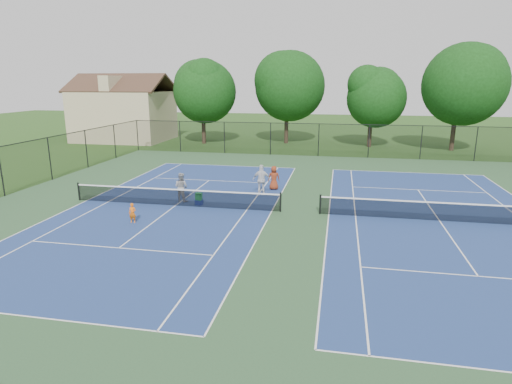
% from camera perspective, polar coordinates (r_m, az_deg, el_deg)
% --- Properties ---
extents(ground, '(140.00, 140.00, 0.00)m').
position_cam_1_polar(ground, '(22.86, 5.88, -2.80)').
color(ground, '#234716').
rests_on(ground, ground).
extents(court_pad, '(36.00, 36.00, 0.01)m').
position_cam_1_polar(court_pad, '(22.86, 5.88, -2.79)').
color(court_pad, '#2D502F').
rests_on(court_pad, ground).
extents(tennis_court_left, '(12.00, 23.83, 1.07)m').
position_cam_1_polar(tennis_court_left, '(24.42, -10.70, -1.60)').
color(tennis_court_left, navy).
rests_on(tennis_court_left, ground).
extents(tennis_court_right, '(12.00, 23.83, 1.07)m').
position_cam_1_polar(tennis_court_right, '(23.33, 23.29, -3.34)').
color(tennis_court_right, navy).
rests_on(tennis_court_right, ground).
extents(perimeter_fence, '(36.08, 36.08, 3.02)m').
position_cam_1_polar(perimeter_fence, '(22.43, 5.98, 1.11)').
color(perimeter_fence, black).
rests_on(perimeter_fence, ground).
extents(tree_back_a, '(6.80, 6.80, 9.15)m').
position_cam_1_polar(tree_back_a, '(48.10, -7.15, 13.58)').
color(tree_back_a, '#2D2116').
rests_on(tree_back_a, ground).
extents(tree_back_b, '(7.60, 7.60, 10.03)m').
position_cam_1_polar(tree_back_b, '(48.10, 4.17, 14.32)').
color(tree_back_b, '#2D2116').
rests_on(tree_back_b, ground).
extents(tree_back_c, '(6.00, 6.00, 8.40)m').
position_cam_1_polar(tree_back_c, '(46.87, 15.25, 12.49)').
color(tree_back_c, '#2D2116').
rests_on(tree_back_c, ground).
extents(tree_back_d, '(7.80, 7.80, 10.37)m').
position_cam_1_polar(tree_back_d, '(47.08, 25.46, 13.27)').
color(tree_back_d, '#2D2116').
rests_on(tree_back_d, ground).
extents(clapboard_house, '(10.80, 8.10, 7.65)m').
position_cam_1_polar(clapboard_house, '(53.07, -17.19, 9.96)').
color(clapboard_house, tan).
rests_on(clapboard_house, ground).
extents(child_player, '(0.38, 0.26, 1.00)m').
position_cam_1_polar(child_player, '(21.91, -16.15, -2.72)').
color(child_player, orange).
rests_on(child_player, ground).
extents(instructor, '(0.97, 0.84, 1.69)m').
position_cam_1_polar(instructor, '(25.09, -9.93, 0.64)').
color(instructor, '#9C9D9F').
rests_on(instructor, ground).
extents(bystander_a, '(1.15, 0.58, 1.89)m').
position_cam_1_polar(bystander_a, '(26.07, 0.76, 1.62)').
color(bystander_a, silver).
rests_on(bystander_a, ground).
extents(bystander_c, '(0.84, 0.64, 1.55)m').
position_cam_1_polar(bystander_c, '(27.45, 2.40, 1.90)').
color(bystander_c, maroon).
rests_on(bystander_c, ground).
extents(ball_crate, '(0.45, 0.33, 0.28)m').
position_cam_1_polar(ball_crate, '(24.42, -7.62, -1.37)').
color(ball_crate, navy).
rests_on(ball_crate, ground).
extents(ball_hopper, '(0.35, 0.27, 0.40)m').
position_cam_1_polar(ball_hopper, '(24.33, -7.65, -0.59)').
color(ball_hopper, green).
rests_on(ball_hopper, ball_crate).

